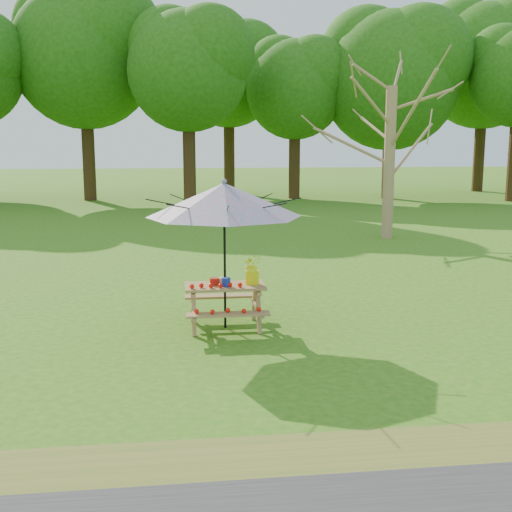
{
  "coord_description": "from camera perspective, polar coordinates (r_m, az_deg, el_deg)",
  "views": [
    {
      "loc": [
        4.03,
        -7.92,
        2.81
      ],
      "look_at": [
        5.22,
        1.48,
        1.1
      ],
      "focal_mm": 45.0,
      "sensor_mm": 36.0,
      "label": 1
    }
  ],
  "objects": [
    {
      "name": "bare_tree",
      "position": [
        19.27,
        12.21,
        19.83
      ],
      "size": [
        6.64,
        6.64,
        10.05
      ],
      "color": "#987153",
      "rests_on": "ground"
    },
    {
      "name": "patio_umbrella",
      "position": [
        9.47,
        -2.85,
        5.0
      ],
      "size": [
        2.38,
        2.38,
        2.26
      ],
      "color": "black",
      "rests_on": "ground"
    },
    {
      "name": "treeline",
      "position": [
        30.64,
        -15.61,
        19.6
      ],
      "size": [
        60.0,
        12.0,
        16.0
      ],
      "primitive_type": null,
      "color": "#21510D",
      "rests_on": "ground"
    },
    {
      "name": "flower_bucket",
      "position": [
        9.66,
        -0.34,
        -1.11
      ],
      "size": [
        0.34,
        0.32,
        0.45
      ],
      "color": "yellow",
      "rests_on": "picnic_table"
    },
    {
      "name": "picnic_table",
      "position": [
        9.75,
        -2.76,
        -4.54
      ],
      "size": [
        1.2,
        1.32,
        0.67
      ],
      "color": "#AA804C",
      "rests_on": "ground"
    },
    {
      "name": "produce_bins",
      "position": [
        9.66,
        -3.11,
        -2.27
      ],
      "size": [
        0.3,
        0.45,
        0.13
      ],
      "color": "#B71B0E",
      "rests_on": "picnic_table"
    },
    {
      "name": "tomatoes_row",
      "position": [
        9.48,
        -3.6,
        -2.63
      ],
      "size": [
        0.77,
        0.13,
        0.07
      ],
      "primitive_type": null,
      "color": "red",
      "rests_on": "picnic_table"
    }
  ]
}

